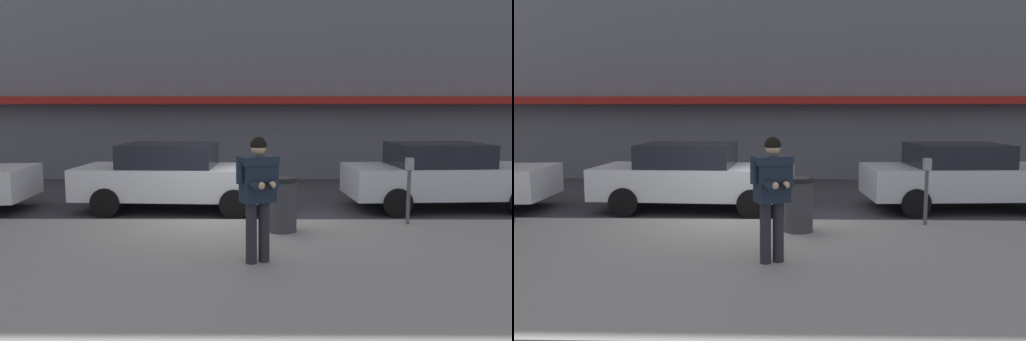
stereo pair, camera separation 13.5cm
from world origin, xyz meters
The scene contains 8 objects.
ground_plane centered at (0.00, 0.00, 0.00)m, with size 80.00×80.00×0.00m, color #333338.
sidewalk centered at (1.00, -2.85, 0.07)m, with size 32.00×5.30×0.14m, color gray.
curb_paint_line centered at (1.00, 0.05, 0.00)m, with size 28.00×0.12×0.01m, color silver.
parked_sedan_mid centered at (-1.33, 1.39, 0.79)m, with size 4.58×2.09×1.54m.
parked_sedan_far centered at (4.86, 1.59, 0.79)m, with size 4.61×2.15×1.54m.
man_texting_on_phone centered at (0.57, -3.02, 1.25)m, with size 0.62×0.65×1.81m.
parking_meter centered at (3.43, -0.60, 0.97)m, with size 0.12×0.18×1.27m.
trash_bin centered at (1.00, -1.16, 0.63)m, with size 0.55×0.55×0.98m.
Camera 2 is at (0.73, -9.96, 2.33)m, focal length 35.00 mm.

